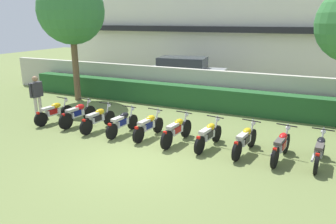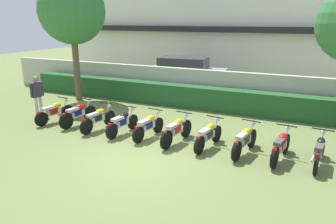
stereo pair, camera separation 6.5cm
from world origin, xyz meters
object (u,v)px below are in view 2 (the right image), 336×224
motorcycle_in_row_4 (148,126)px  motorcycle_in_row_9 (319,151)px  motorcycle_in_row_2 (98,118)px  motorcycle_in_row_7 (245,140)px  parked_car (186,74)px  motorcycle_in_row_3 (122,122)px  tree_near_inspector (72,11)px  motorcycle_in_row_5 (177,130)px  motorcycle_in_row_1 (78,114)px  inspector_person (37,93)px  motorcycle_in_row_8 (281,146)px  motorcycle_in_row_0 (54,112)px  motorcycle_in_row_6 (208,135)px

motorcycle_in_row_4 → motorcycle_in_row_9: (5.41, 0.09, 0.01)m
motorcycle_in_row_2 → motorcycle_in_row_9: (7.51, 0.17, 0.01)m
motorcycle_in_row_7 → motorcycle_in_row_9: size_ratio=1.03×
parked_car → motorcycle_in_row_3: size_ratio=2.61×
tree_near_inspector → motorcycle_in_row_5: tree_near_inspector is taller
motorcycle_in_row_1 → motorcycle_in_row_5: (4.25, -0.11, -0.00)m
motorcycle_in_row_9 → inspector_person: bearing=94.2°
motorcycle_in_row_1 → motorcycle_in_row_2: (1.06, -0.14, -0.02)m
tree_near_inspector → inspector_person: size_ratio=3.42×
motorcycle_in_row_7 → motorcycle_in_row_8: size_ratio=1.00×
motorcycle_in_row_9 → motorcycle_in_row_5: bearing=96.9°
tree_near_inspector → motorcycle_in_row_1: bearing=-49.8°
motorcycle_in_row_8 → inspector_person: (-9.81, 0.23, 0.59)m
motorcycle_in_row_4 → inspector_person: 5.46m
motorcycle_in_row_4 → motorcycle_in_row_3: bearing=100.5°
motorcycle_in_row_0 → motorcycle_in_row_6: size_ratio=1.01×
motorcycle_in_row_2 → motorcycle_in_row_4: size_ratio=1.04×
motorcycle_in_row_6 → motorcycle_in_row_9: bearing=-79.8°
parked_car → inspector_person: size_ratio=2.68×
tree_near_inspector → inspector_person: tree_near_inspector is taller
parked_car → tree_near_inspector: tree_near_inspector is taller
motorcycle_in_row_6 → motorcycle_in_row_8: 2.21m
motorcycle_in_row_0 → tree_near_inspector: bearing=33.7°
parked_car → motorcycle_in_row_7: (5.20, -7.96, -0.49)m
motorcycle_in_row_0 → motorcycle_in_row_1: motorcycle_in_row_1 is taller
motorcycle_in_row_6 → motorcycle_in_row_7: motorcycle_in_row_7 is taller
motorcycle_in_row_0 → motorcycle_in_row_1: 1.11m
motorcycle_in_row_5 → motorcycle_in_row_6: (1.09, 0.04, -0.01)m
motorcycle_in_row_7 → parked_car: bearing=42.2°
motorcycle_in_row_4 → motorcycle_in_row_8: motorcycle_in_row_8 is taller
motorcycle_in_row_8 → motorcycle_in_row_0: bearing=98.6°
motorcycle_in_row_2 → motorcycle_in_row_9: size_ratio=1.01×
motorcycle_in_row_5 → motorcycle_in_row_9: bearing=-81.3°
motorcycle_in_row_4 → motorcycle_in_row_7: 3.34m
motorcycle_in_row_0 → inspector_person: inspector_person is taller
motorcycle_in_row_1 → parked_car: bearing=-3.2°
tree_near_inspector → motorcycle_in_row_6: (8.08, -3.31, -3.92)m
motorcycle_in_row_3 → motorcycle_in_row_9: 6.44m
motorcycle_in_row_3 → motorcycle_in_row_7: bearing=-84.3°
motorcycle_in_row_0 → motorcycle_in_row_8: bearing=-81.8°
motorcycle_in_row_4 → motorcycle_in_row_2: bearing=98.6°
motorcycle_in_row_0 → motorcycle_in_row_5: bearing=-82.0°
motorcycle_in_row_0 → motorcycle_in_row_4: 4.26m
motorcycle_in_row_0 → motorcycle_in_row_3: bearing=-82.3°
motorcycle_in_row_2 → motorcycle_in_row_3: size_ratio=1.03×
motorcycle_in_row_1 → motorcycle_in_row_4: size_ratio=1.05×
motorcycle_in_row_1 → motorcycle_in_row_7: size_ratio=1.00×
motorcycle_in_row_1 → motorcycle_in_row_4: 3.16m
motorcycle_in_row_0 → motorcycle_in_row_2: motorcycle_in_row_2 is taller
motorcycle_in_row_0 → motorcycle_in_row_7: (7.59, 0.09, 0.01)m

